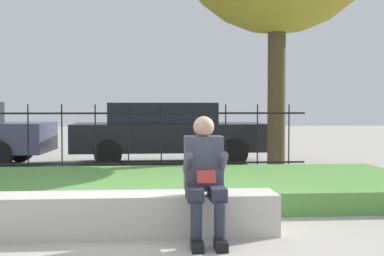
% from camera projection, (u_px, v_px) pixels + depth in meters
% --- Properties ---
extents(ground_plane, '(60.00, 60.00, 0.00)m').
position_uv_depth(ground_plane, '(143.00, 234.00, 5.51)').
color(ground_plane, '#A8A399').
extents(stone_bench, '(2.99, 0.52, 0.42)m').
position_uv_depth(stone_bench, '(132.00, 216.00, 5.49)').
color(stone_bench, beige).
rests_on(stone_bench, ground_plane).
extents(person_seated_reader, '(0.42, 0.73, 1.22)m').
position_uv_depth(person_seated_reader, '(205.00, 174.00, 5.24)').
color(person_seated_reader, black).
rests_on(person_seated_reader, ground_plane).
extents(grass_berm, '(8.01, 3.17, 0.28)m').
position_uv_depth(grass_berm, '(144.00, 187.00, 7.78)').
color(grass_berm, '#569342').
rests_on(grass_berm, ground_plane).
extents(iron_fence, '(6.01, 0.03, 1.36)m').
position_uv_depth(iron_fence, '(145.00, 139.00, 9.82)').
color(iron_fence, black).
rests_on(iron_fence, ground_plane).
extents(car_parked_center, '(4.48, 2.05, 1.40)m').
position_uv_depth(car_parked_center, '(167.00, 131.00, 12.46)').
color(car_parked_center, black).
rests_on(car_parked_center, ground_plane).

